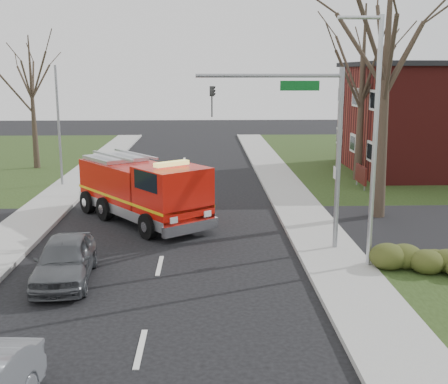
{
  "coord_description": "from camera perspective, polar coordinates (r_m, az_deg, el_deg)",
  "views": [
    {
      "loc": [
        1.62,
        -18.66,
        6.65
      ],
      "look_at": [
        2.35,
        2.9,
        2.0
      ],
      "focal_mm": 45.0,
      "sensor_mm": 36.0,
      "label": 1
    }
  ],
  "objects": [
    {
      "name": "fire_engine",
      "position": [
        25.35,
        -8.24,
        0.03
      ],
      "size": [
        6.56,
        7.57,
        3.04
      ],
      "rotation": [
        0.0,
        0.0,
        0.64
      ],
      "color": "#BC1108",
      "rests_on": "ground"
    },
    {
      "name": "bare_tree_far",
      "position": [
        34.95,
        13.91,
        11.55
      ],
      "size": [
        5.25,
        5.25,
        10.5
      ],
      "color": "#35281F",
      "rests_on": "ground"
    },
    {
      "name": "sidewalk_right",
      "position": [
        20.31,
        11.29,
        -6.97
      ],
      "size": [
        2.4,
        80.0,
        0.15
      ],
      "primitive_type": "cube",
      "color": "gray",
      "rests_on": "ground"
    },
    {
      "name": "health_center_sign",
      "position": [
        32.91,
        13.75,
        1.71
      ],
      "size": [
        0.12,
        2.0,
        1.4
      ],
      "color": "#461310",
      "rests_on": "ground"
    },
    {
      "name": "parked_car_maroon",
      "position": [
        18.86,
        -15.88,
        -6.62
      ],
      "size": [
        2.03,
        4.4,
        1.46
      ],
      "primitive_type": "imported",
      "rotation": [
        0.0,
        0.0,
        0.07
      ],
      "color": "#4D5054",
      "rests_on": "ground"
    },
    {
      "name": "bare_tree_near",
      "position": [
        25.9,
        16.22,
        13.38
      ],
      "size": [
        6.0,
        6.0,
        12.0
      ],
      "color": "#35281F",
      "rests_on": "ground"
    },
    {
      "name": "utility_pole_far",
      "position": [
        33.88,
        -16.43,
        6.34
      ],
      "size": [
        0.14,
        0.14,
        7.0
      ],
      "primitive_type": "cylinder",
      "color": "gray",
      "rests_on": "ground"
    },
    {
      "name": "bare_tree_left",
      "position": [
        40.38,
        -18.96,
        9.98
      ],
      "size": [
        4.5,
        4.5,
        9.0
      ],
      "color": "#35281F",
      "rests_on": "ground"
    },
    {
      "name": "traffic_signal_mast",
      "position": [
        20.57,
        8.17,
        6.62
      ],
      "size": [
        5.29,
        0.18,
        6.8
      ],
      "color": "gray",
      "rests_on": "ground"
    },
    {
      "name": "hedge_corner",
      "position": [
        20.08,
        19.85,
        -6.18
      ],
      "size": [
        2.8,
        2.0,
        0.9
      ],
      "primitive_type": "ellipsoid",
      "color": "#323F17",
      "rests_on": "lawn_right"
    },
    {
      "name": "ground",
      "position": [
        19.88,
        -6.56,
        -7.47
      ],
      "size": [
        120.0,
        120.0,
        0.0
      ],
      "primitive_type": "plane",
      "color": "black",
      "rests_on": "ground"
    },
    {
      "name": "streetlight_pole",
      "position": [
        19.1,
        14.94,
        5.45
      ],
      "size": [
        1.48,
        0.16,
        8.4
      ],
      "color": "#B7BABF",
      "rests_on": "ground"
    }
  ]
}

